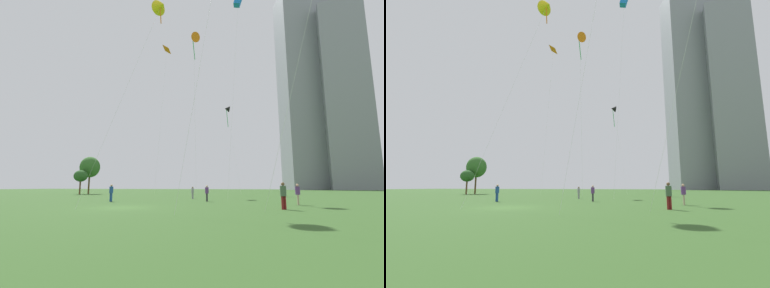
{
  "view_description": "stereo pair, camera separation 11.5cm",
  "coord_description": "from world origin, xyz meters",
  "views": [
    {
      "loc": [
        10.26,
        -17.74,
        1.55
      ],
      "look_at": [
        2.26,
        11.97,
        6.62
      ],
      "focal_mm": 24.21,
      "sensor_mm": 36.0,
      "label": 1
    },
    {
      "loc": [
        10.37,
        -17.71,
        1.55
      ],
      "look_at": [
        2.26,
        11.97,
        6.62
      ],
      "focal_mm": 24.21,
      "sensor_mm": 36.0,
      "label": 2
    }
  ],
  "objects": [
    {
      "name": "kite_flying_2",
      "position": [
        0.82,
        18.39,
        24.6
      ],
      "size": [
        2.92,
        9.6,
        25.55
      ],
      "color": "silver",
      "rests_on": "ground"
    },
    {
      "name": "kite_flying_5",
      "position": [
        3.76,
        34.81,
        17.65
      ],
      "size": [
        3.64,
        7.07,
        18.44
      ],
      "color": "silver",
      "rests_on": "ground"
    },
    {
      "name": "kite_flying_4",
      "position": [
        -9.12,
        32.57,
        31.48
      ],
      "size": [
        1.93,
        4.11,
        32.5
      ],
      "color": "silver",
      "rests_on": "ground"
    },
    {
      "name": "distant_highrise_1",
      "position": [
        50.57,
        117.87,
        45.48
      ],
      "size": [
        21.21,
        21.81,
        90.97
      ],
      "primitive_type": "cube",
      "rotation": [
        0.0,
        0.0,
        -0.09
      ],
      "color": "gray",
      "rests_on": "ground"
    },
    {
      "name": "person_standing_1",
      "position": [
        -5.19,
        6.81,
        1.03
      ],
      "size": [
        0.4,
        0.4,
        1.79
      ],
      "rotation": [
        0.0,
        0.0,
        2.81
      ],
      "color": "#1E478C",
      "rests_on": "ground"
    },
    {
      "name": "kite_flying_0",
      "position": [
        7.94,
        17.53,
        29.15
      ],
      "size": [
        2.74,
        2.62,
        30.42
      ],
      "color": "silver",
      "rests_on": "ground"
    },
    {
      "name": "person_standing_4",
      "position": [
        11.63,
        1.43,
        1.07
      ],
      "size": [
        0.41,
        0.41,
        1.85
      ],
      "rotation": [
        0.0,
        0.0,
        3.67
      ],
      "color": "maroon",
      "rests_on": "ground"
    },
    {
      "name": "park_tree_0",
      "position": [
        -25.63,
        27.8,
        3.68
      ],
      "size": [
        2.72,
        2.72,
        4.88
      ],
      "color": "brown",
      "rests_on": "ground"
    },
    {
      "name": "park_tree_1",
      "position": [
        -25.83,
        30.84,
        5.71
      ],
      "size": [
        4.21,
        4.21,
        7.97
      ],
      "color": "brown",
      "rests_on": "ground"
    },
    {
      "name": "person_standing_3",
      "position": [
        13.17,
        6.5,
        1.03
      ],
      "size": [
        0.4,
        0.4,
        1.79
      ],
      "rotation": [
        0.0,
        0.0,
        1.46
      ],
      "color": "tan",
      "rests_on": "ground"
    },
    {
      "name": "distant_highrise_0",
      "position": [
        34.52,
        122.11,
        52.3
      ],
      "size": [
        28.33,
        21.54,
        104.6
      ],
      "primitive_type": "cube",
      "rotation": [
        0.0,
        0.0,
        0.29
      ],
      "color": "gray",
      "rests_on": "ground"
    },
    {
      "name": "kite_flying_7",
      "position": [
        0.33,
        6.0,
        21.1
      ],
      "size": [
        3.95,
        8.96,
        22.04
      ],
      "color": "silver",
      "rests_on": "ground"
    },
    {
      "name": "person_standing_0",
      "position": [
        4.55,
        9.5,
        0.98
      ],
      "size": [
        0.38,
        0.38,
        1.7
      ],
      "rotation": [
        0.0,
        0.0,
        2.01
      ],
      "color": "#2D2D33",
      "rests_on": "ground"
    },
    {
      "name": "ground",
      "position": [
        0.0,
        0.0,
        0.0
      ],
      "size": [
        280.0,
        280.0,
        0.0
      ],
      "primitive_type": "plane",
      "color": "#335623"
    },
    {
      "name": "person_standing_2",
      "position": [
        1.44,
        15.31,
        0.89
      ],
      "size": [
        0.34,
        0.34,
        1.54
      ],
      "rotation": [
        0.0,
        0.0,
        1.19
      ],
      "color": "gray",
      "rests_on": "ground"
    }
  ]
}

